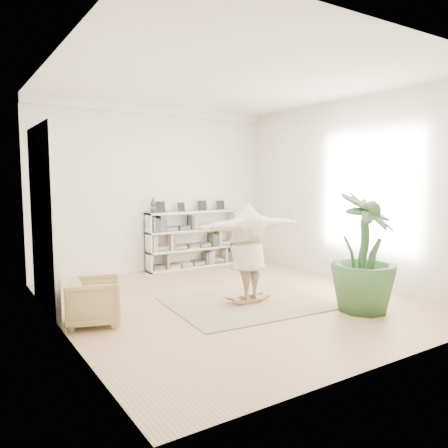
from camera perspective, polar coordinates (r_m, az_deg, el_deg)
name	(u,v)px	position (r m, az deg, el deg)	size (l,w,h in m)	color
floor	(233,301)	(7.43, 1.22, -9.99)	(6.00, 6.00, 0.00)	#9E8051
room_shell	(158,110)	(9.83, -8.66, 14.48)	(6.00, 6.00, 6.00)	silver
doors	(44,220)	(7.37, -22.50, 0.50)	(0.09, 1.78, 2.92)	white
bookshelf	(192,240)	(10.04, -4.23, -2.10)	(2.20, 0.35, 1.64)	silver
armchair	(94,301)	(6.47, -16.60, -9.65)	(0.70, 0.72, 0.66)	tan
rug	(247,303)	(7.30, 3.08, -10.21)	(2.50, 2.00, 0.02)	tan
rocker_board	(247,299)	(7.29, 3.09, -9.79)	(0.50, 0.33, 0.10)	#95653B
person	(248,249)	(7.10, 3.13, -3.29)	(1.92, 0.52, 1.56)	beige
houseplant	(364,253)	(7.02, 17.84, -3.56)	(1.03, 1.03, 1.83)	#34592C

